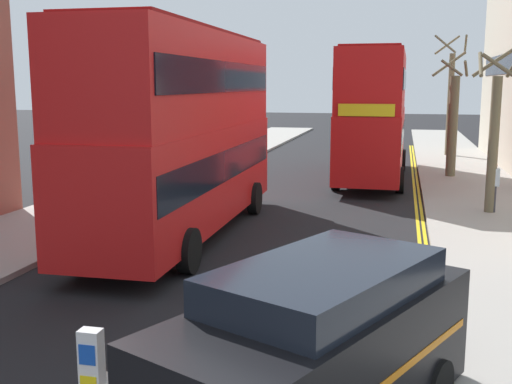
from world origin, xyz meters
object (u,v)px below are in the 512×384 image
Objects in this scene: keep_left_bollard at (92,375)px; double_decker_bus_away at (183,128)px; taxi_minivan at (313,353)px; pedestrian_far at (493,186)px; double_decker_bus_oncoming at (374,111)px.

double_decker_bus_away reaches higher than keep_left_bollard.
taxi_minivan is 3.18× the size of pedestrian_far.
taxi_minivan is (2.74, 0.27, 0.46)m from keep_left_bollard.
pedestrian_far is at bearing 28.48° from double_decker_bus_away.
double_decker_bus_away is 1.00× the size of double_decker_bus_oncoming.
double_decker_bus_away is at bearing 102.82° from keep_left_bollard.
double_decker_bus_away is 10.68m from taxi_minivan.
double_decker_bus_away is 12.75m from double_decker_bus_oncoming.
double_decker_bus_away is at bearing -151.52° from pedestrian_far.
pedestrian_far reaches higher than keep_left_bollard.
keep_left_bollard is 2.79m from taxi_minivan.
pedestrian_far is (6.58, 14.29, 0.38)m from keep_left_bollard.
double_decker_bus_oncoming is 21.25m from taxi_minivan.
keep_left_bollard is 0.10× the size of double_decker_bus_oncoming.
taxi_minivan reaches higher than pedestrian_far.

